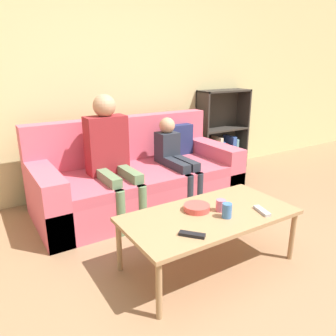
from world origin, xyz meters
TOP-DOWN VIEW (x-y plane):
  - ground_plane at (0.00, 0.00)m, footprint 22.00×22.00m
  - wall_back at (0.00, 2.42)m, footprint 12.00×0.06m
  - couch at (0.07, 1.75)m, footprint 2.15×0.97m
  - bookshelf at (1.65, 2.26)m, footprint 0.77×0.28m
  - coffee_table at (0.01, 0.45)m, footprint 1.29×0.66m
  - person_adult at (-0.27, 1.66)m, footprint 0.40×0.67m
  - person_child at (0.44, 1.58)m, footprint 0.22×0.66m
  - cup_near at (0.11, 0.44)m, footprint 0.07×0.07m
  - cup_far at (0.07, 0.34)m, footprint 0.07×0.07m
  - tv_remote_0 at (0.36, 0.26)m, footprint 0.09×0.18m
  - tv_remote_1 at (-0.30, 0.25)m, footprint 0.15×0.16m
  - snack_bowl at (-0.04, 0.54)m, footprint 0.20×0.20m

SIDE VIEW (x-z plane):
  - ground_plane at x=0.00m, z-range 0.00..0.00m
  - couch at x=0.07m, z-range -0.17..0.75m
  - coffee_table at x=0.01m, z-range 0.18..0.61m
  - bookshelf at x=1.65m, z-range -0.15..0.98m
  - tv_remote_0 at x=0.36m, z-range 0.43..0.45m
  - tv_remote_1 at x=-0.30m, z-range 0.43..0.45m
  - snack_bowl at x=-0.04m, z-range 0.43..0.47m
  - cup_near at x=0.11m, z-range 0.43..0.52m
  - cup_far at x=0.07m, z-range 0.43..0.54m
  - person_child at x=0.44m, z-range 0.06..0.99m
  - person_adult at x=-0.27m, z-range 0.09..1.30m
  - wall_back at x=0.00m, z-range 0.00..2.60m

